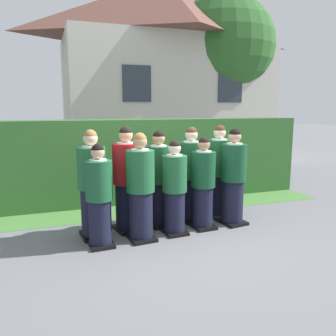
{
  "coord_description": "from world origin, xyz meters",
  "views": [
    {
      "loc": [
        -1.89,
        -5.06,
        2.03
      ],
      "look_at": [
        0.0,
        0.23,
        1.05
      ],
      "focal_mm": 36.92,
      "sensor_mm": 36.0,
      "label": 1
    }
  ],
  "objects": [
    {
      "name": "student_front_row_3",
      "position": [
        0.58,
        0.09,
        0.74
      ],
      "size": [
        0.41,
        0.47,
        1.56
      ],
      "color": "black",
      "rests_on": "ground"
    },
    {
      "name": "student_rear_row_3",
      "position": [
        0.54,
        0.52,
        0.81
      ],
      "size": [
        0.45,
        0.56,
        1.7
      ],
      "color": "black",
      "rests_on": "ground"
    },
    {
      "name": "student_front_row_2",
      "position": [
        0.03,
        -0.01,
        0.73
      ],
      "size": [
        0.4,
        0.5,
        1.53
      ],
      "color": "black",
      "rests_on": "ground"
    },
    {
      "name": "student_front_row_1",
      "position": [
        -0.55,
        -0.08,
        0.79
      ],
      "size": [
        0.43,
        0.51,
        1.67
      ],
      "color": "black",
      "rests_on": "ground"
    },
    {
      "name": "student_rear_row_2",
      "position": [
        -0.08,
        0.47,
        0.79
      ],
      "size": [
        0.45,
        0.55,
        1.65
      ],
      "color": "black",
      "rests_on": "ground"
    },
    {
      "name": "hedge",
      "position": [
        0.0,
        2.22,
        0.89
      ],
      "size": [
        7.67,
        0.7,
        1.79
      ],
      "color": "#33662D",
      "rests_on": "ground"
    },
    {
      "name": "school_building_main",
      "position": [
        2.49,
        7.58,
        3.4
      ],
      "size": [
        7.64,
        4.44,
        6.61
      ],
      "color": "beige",
      "rests_on": "ground"
    },
    {
      "name": "oak_tree_right",
      "position": [
        4.5,
        6.84,
        4.21
      ],
      "size": [
        3.85,
        3.85,
        6.14
      ],
      "color": "brown",
      "rests_on": "ground"
    },
    {
      "name": "lawn_strip",
      "position": [
        0.0,
        1.42,
        0.0
      ],
      "size": [
        7.67,
        0.9,
        0.01
      ],
      "primitive_type": "cube",
      "color": "#477A38",
      "rests_on": "ground"
    },
    {
      "name": "student_front_row_0",
      "position": [
        -1.19,
        -0.12,
        0.73
      ],
      "size": [
        0.4,
        0.5,
        1.53
      ],
      "color": "black",
      "rests_on": "ground"
    },
    {
      "name": "student_front_row_4",
      "position": [
        1.17,
        0.11,
        0.8
      ],
      "size": [
        0.46,
        0.54,
        1.68
      ],
      "color": "black",
      "rests_on": "ground"
    },
    {
      "name": "student_rear_row_4",
      "position": [
        1.12,
        0.57,
        0.82
      ],
      "size": [
        0.45,
        0.56,
        1.72
      ],
      "color": "black",
      "rests_on": "ground"
    },
    {
      "name": "student_in_red_blazer",
      "position": [
        -0.66,
        0.4,
        0.83
      ],
      "size": [
        0.48,
        0.56,
        1.74
      ],
      "color": "black",
      "rests_on": "ground"
    },
    {
      "name": "student_rear_row_0",
      "position": [
        -1.23,
        0.29,
        0.81
      ],
      "size": [
        0.44,
        0.55,
        1.71
      ],
      "color": "black",
      "rests_on": "ground"
    },
    {
      "name": "ground_plane",
      "position": [
        0.0,
        0.0,
        0.0
      ],
      "size": [
        60.0,
        60.0,
        0.0
      ],
      "primitive_type": "plane",
      "color": "slate"
    }
  ]
}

